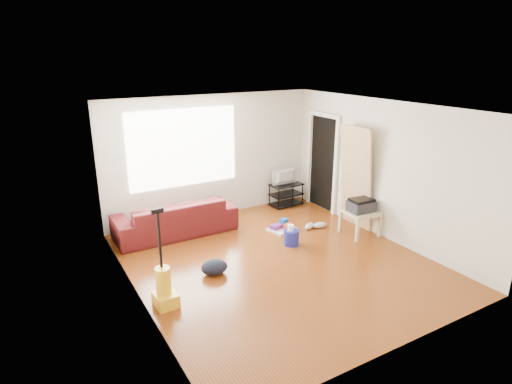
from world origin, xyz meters
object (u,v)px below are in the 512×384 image
sofa (176,233)px  vacuum (164,288)px  cleaning_tray (282,227)px  tv_stand (286,194)px  side_table (360,215)px  bucket (291,245)px  backpack (215,274)px

sofa → vacuum: size_ratio=1.63×
cleaning_tray → tv_stand: bearing=53.0°
sofa → cleaning_tray: 2.03m
sofa → side_table: 3.49m
side_table → bucket: 1.46m
tv_stand → cleaning_tray: bearing=-129.5°
bucket → vacuum: (-2.57, -0.71, 0.25)m
sofa → side_table: bearing=149.4°
side_table → vacuum: 3.98m
tv_stand → vacuum: (-3.65, -2.49, -0.00)m
sofa → backpack: bearing=89.2°
side_table → vacuum: (-3.95, -0.46, -0.13)m
sofa → vacuum: (-0.96, -2.22, 0.25)m
tv_stand → sofa: bearing=-176.8°
sofa → side_table: (2.99, -1.76, 0.39)m
cleaning_tray → vacuum: bearing=-154.1°
vacuum → bucket: bearing=11.3°
side_table → sofa: bearing=149.4°
sofa → cleaning_tray: (1.83, -0.87, 0.05)m
bucket → cleaning_tray: (0.22, 0.64, 0.05)m
bucket → cleaning_tray: 0.68m
sofa → side_table: size_ratio=3.66×
cleaning_tray → sofa: bearing=154.6°
side_table → backpack: size_ratio=1.48×
sofa → backpack: size_ratio=5.41×
tv_stand → cleaning_tray: size_ratio=1.28×
sofa → tv_stand: 2.71m
tv_stand → bucket: tv_stand is taller
cleaning_tray → vacuum: size_ratio=0.42×
tv_stand → vacuum: bearing=-148.2°
bucket → side_table: bearing=-10.4°
backpack → vacuum: (-0.93, -0.43, 0.25)m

